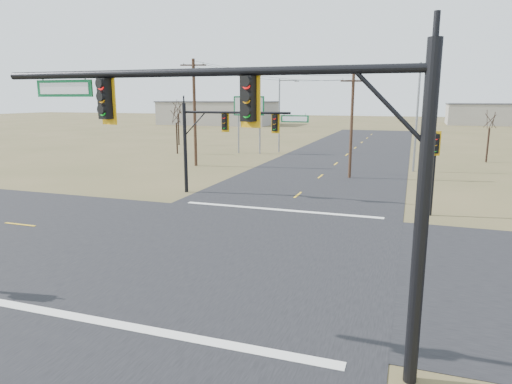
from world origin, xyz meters
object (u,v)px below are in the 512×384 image
Objects in this scene: utility_pole_near at (352,124)px; bare_tree_a at (176,115)px; utility_pole_far at (195,111)px; pedestal_signal_ne at (435,155)px; streetlight_a at (415,111)px; mast_arm_far at (228,129)px; highway_sign at (249,114)px; bare_tree_c at (490,119)px; streetlight_c at (281,112)px; bare_tree_b at (178,107)px; mast_arm_near at (267,138)px.

utility_pole_near is 24.13m from bare_tree_a.
pedestal_signal_ne is at bearing -32.15° from utility_pole_far.
streetlight_a is at bearing 8.98° from utility_pole_far.
utility_pole_near reaches higher than mast_arm_far.
highway_sign is 25.92m from bare_tree_c.
streetlight_c is at bearing 26.66° from bare_tree_a.
highway_sign reaches higher than bare_tree_c.
utility_pole_far is 10.52m from bare_tree_a.
streetlight_a is at bearing 77.21° from pedestal_signal_ne.
bare_tree_a is (-11.20, -5.62, -0.37)m from streetlight_c.
utility_pole_far is at bearing -51.51° from bare_tree_a.
mast_arm_far is 24.96m from bare_tree_a.
bare_tree_b is at bearing 135.36° from highway_sign.
mast_arm_near is at bearing -59.32° from bare_tree_b.
utility_pole_far reaches higher than mast_arm_near.
mast_arm_near is 2.34× the size of pedestal_signal_ne.
utility_pole_near is at bearing 101.33° from pedestal_signal_ne.
bare_tree_c is (22.72, -1.85, -0.51)m from streetlight_c.
streetlight_a is at bearing -24.63° from bare_tree_b.
bare_tree_a is at bearing -142.27° from streetlight_c.
highway_sign is at bearing 125.56° from mast_arm_near.
streetlight_a is (-1.18, 16.51, 1.94)m from pedestal_signal_ne.
mast_arm_far is at bearing -128.64° from bare_tree_c.
utility_pole_far is at bearing 171.85° from utility_pole_near.
utility_pole_far reaches higher than highway_sign.
mast_arm_near is at bearing -60.68° from utility_pole_far.
bare_tree_a is at bearing -62.65° from bare_tree_b.
mast_arm_near is 1.10× the size of utility_pole_far.
utility_pole_near is 33.16m from bare_tree_b.
bare_tree_b is at bearing 122.97° from mast_arm_far.
bare_tree_c is (33.92, 3.78, -0.14)m from bare_tree_a.
bare_tree_a is at bearing 154.48° from utility_pole_near.
utility_pole_near is 15.42m from utility_pole_far.
mast_arm_near is at bearing -104.20° from bare_tree_c.
bare_tree_a is at bearing 125.28° from pedestal_signal_ne.
utility_pole_near is 0.83× the size of utility_pole_far.
pedestal_signal_ne is 16.67m from streetlight_a.
streetlight_c is at bearing -13.10° from bare_tree_b.
utility_pole_near is 1.47× the size of bare_tree_a.
utility_pole_near is (-1.54, 27.71, -1.16)m from mast_arm_near.
mast_arm_near is 1.67× the size of bare_tree_b.
streetlight_c reaches higher than highway_sign.
bare_tree_b is (-31.42, 14.41, -0.04)m from streetlight_a.
bare_tree_b reaches higher than bare_tree_a.
mast_arm_far is 1.04× the size of utility_pole_near.
mast_arm_near reaches higher than bare_tree_c.
utility_pole_far is 1.06× the size of streetlight_a.
utility_pole_far is 1.16× the size of streetlight_c.
utility_pole_far is at bearing 166.05° from streetlight_a.
streetlight_a is (3.26, 33.06, -0.22)m from mast_arm_near.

